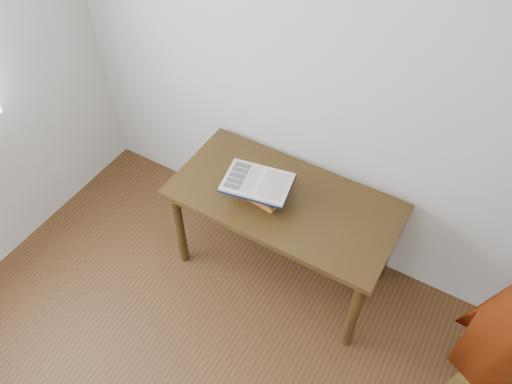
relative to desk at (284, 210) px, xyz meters
The scene contains 4 objects.
room_shell 1.71m from the desk, 89.17° to the right, with size 3.54×3.54×2.62m.
desk is the anchor object (origin of this frame).
book_stack 0.20m from the desk, 155.62° to the right, with size 0.26×0.20×0.13m.
open_book 0.28m from the desk, 146.85° to the right, with size 0.41×0.32×0.03m.
Camera 1 is at (0.71, -0.31, 2.81)m, focal length 35.00 mm.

